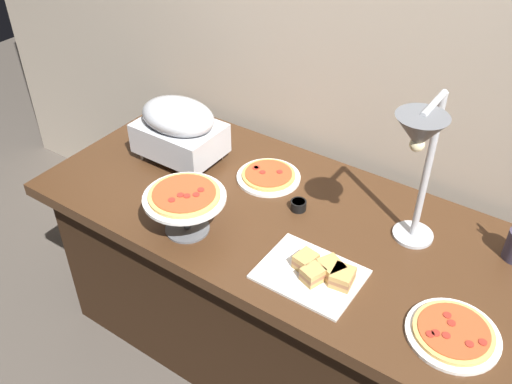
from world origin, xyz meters
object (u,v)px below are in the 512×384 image
object	(u,v)px
pizza_plate_front	(269,176)
pizza_plate_center	(453,333)
pizza_plate_raised_stand	(185,200)
heat_lamp	(420,146)
sauce_cup_near	(298,205)
sandwich_platter	(318,272)
chafing_dish	(179,128)

from	to	relation	value
pizza_plate_front	pizza_plate_center	size ratio (longest dim) A/B	0.94
pizza_plate_center	pizza_plate_raised_stand	size ratio (longest dim) A/B	0.95
pizza_plate_center	pizza_plate_raised_stand	bearing A→B (deg)	-175.65
heat_lamp	pizza_plate_front	world-z (taller)	heat_lamp
heat_lamp	sauce_cup_near	world-z (taller)	heat_lamp
heat_lamp	sandwich_platter	xyz separation A→B (m)	(-0.18, -0.23, -0.42)
heat_lamp	sauce_cup_near	xyz separation A→B (m)	(-0.40, 0.04, -0.42)
chafing_dish	sauce_cup_near	size ratio (longest dim) A/B	5.70
chafing_dish	heat_lamp	xyz separation A→B (m)	(0.97, -0.05, 0.29)
heat_lamp	pizza_plate_raised_stand	size ratio (longest dim) A/B	1.98
pizza_plate_front	sauce_cup_near	bearing A→B (deg)	-26.62
chafing_dish	heat_lamp	bearing A→B (deg)	-2.83
pizza_plate_front	chafing_dish	bearing A→B (deg)	-166.78
chafing_dish	sandwich_platter	size ratio (longest dim) A/B	1.05
pizza_plate_center	heat_lamp	bearing A→B (deg)	141.06
sandwich_platter	sauce_cup_near	size ratio (longest dim) A/B	5.43
chafing_dish	pizza_plate_center	distance (m)	1.27
sandwich_platter	sauce_cup_near	world-z (taller)	sandwich_platter
pizza_plate_front	pizza_plate_raised_stand	distance (m)	0.44
heat_lamp	sauce_cup_near	bearing A→B (deg)	174.74
pizza_plate_front	pizza_plate_raised_stand	world-z (taller)	pizza_plate_raised_stand
sauce_cup_near	pizza_plate_raised_stand	bearing A→B (deg)	-129.71
chafing_dish	sandwich_platter	bearing A→B (deg)	-18.89
pizza_plate_raised_stand	pizza_plate_center	bearing A→B (deg)	4.35
pizza_plate_front	heat_lamp	bearing A→B (deg)	-12.72
pizza_plate_front	sauce_cup_near	xyz separation A→B (m)	(0.20, -0.10, 0.01)
pizza_plate_front	pizza_plate_center	bearing A→B (deg)	-21.87
sandwich_platter	sauce_cup_near	bearing A→B (deg)	131.09
heat_lamp	sauce_cup_near	size ratio (longest dim) A/B	9.54
pizza_plate_center	chafing_dish	bearing A→B (deg)	168.18
sauce_cup_near	heat_lamp	bearing A→B (deg)	-5.26
chafing_dish	heat_lamp	size ratio (longest dim) A/B	0.60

